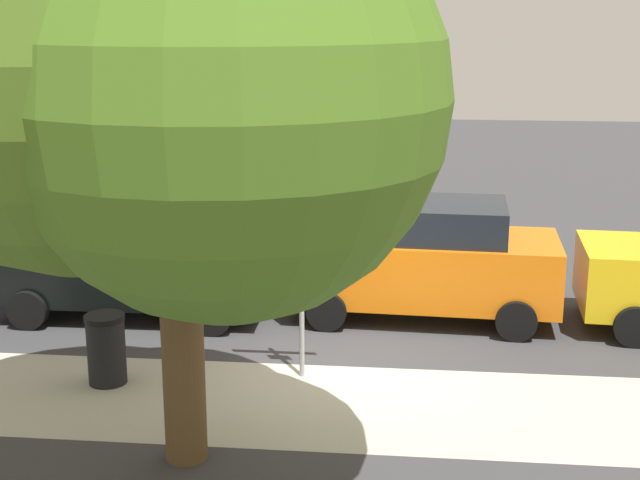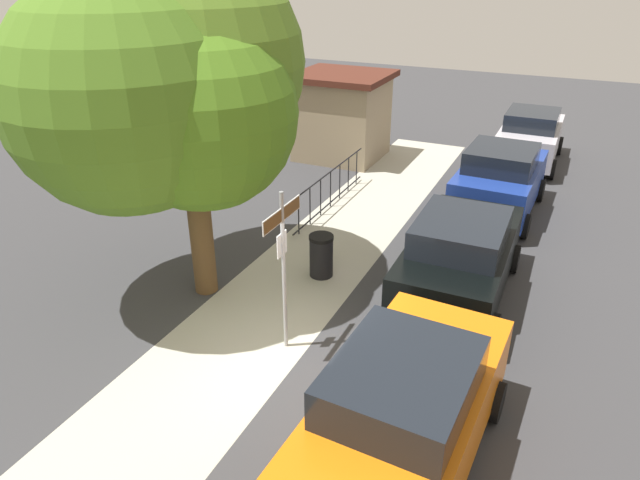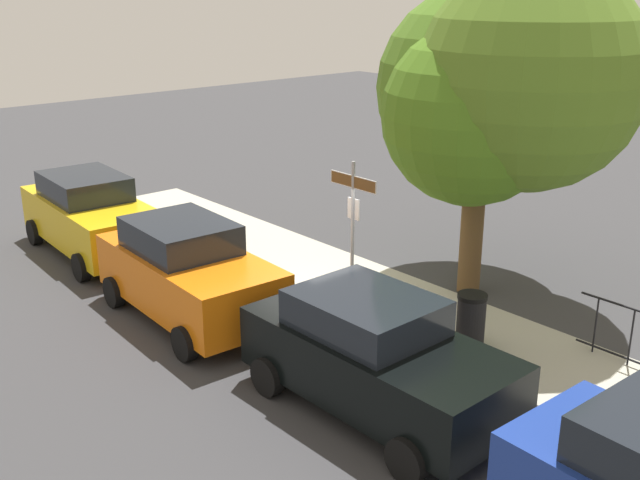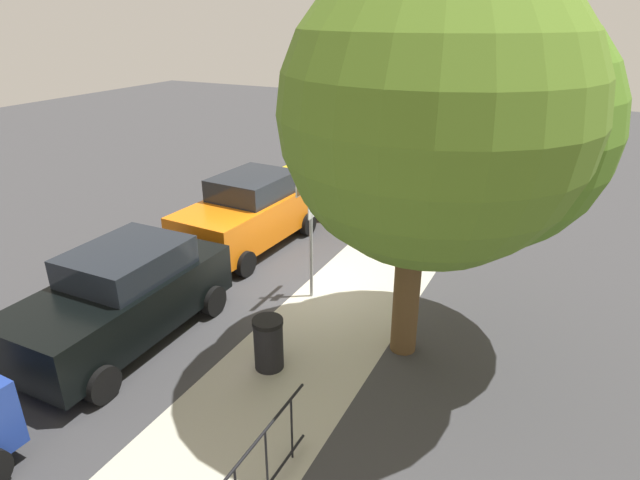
% 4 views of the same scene
% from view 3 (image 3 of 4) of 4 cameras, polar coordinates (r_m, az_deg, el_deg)
% --- Properties ---
extents(ground_plane, '(60.00, 60.00, 0.00)m').
position_cam_3_polar(ground_plane, '(15.70, 0.07, -4.88)').
color(ground_plane, '#38383A').
extents(sidewalk_strip, '(24.00, 2.60, 0.00)m').
position_cam_3_polar(sidewalk_strip, '(15.28, 8.75, -5.80)').
color(sidewalk_strip, '#B0AE9D').
rests_on(sidewalk_strip, ground_plane).
extents(street_sign, '(1.26, 0.07, 3.04)m').
position_cam_3_polar(street_sign, '(14.91, 2.48, 2.16)').
color(street_sign, '#9EA0A5').
rests_on(street_sign, ground_plane).
extents(shade_tree, '(5.88, 5.02, 6.78)m').
position_cam_3_polar(shade_tree, '(15.85, 13.26, 10.93)').
color(shade_tree, brown).
rests_on(shade_tree, ground_plane).
extents(car_yellow, '(4.70, 2.30, 1.92)m').
position_cam_3_polar(car_yellow, '(19.16, -16.80, 1.82)').
color(car_yellow, gold).
rests_on(car_yellow, ground_plane).
extents(car_orange, '(4.43, 2.29, 1.94)m').
position_cam_3_polar(car_orange, '(14.99, -9.88, -2.34)').
color(car_orange, orange).
rests_on(car_orange, ground_plane).
extents(car_black, '(4.41, 2.16, 1.85)m').
position_cam_3_polar(car_black, '(11.71, 4.12, -8.60)').
color(car_black, black).
rests_on(car_black, ground_plane).
extents(trash_bin, '(0.55, 0.55, 0.98)m').
position_cam_3_polar(trash_bin, '(14.17, 11.24, -5.82)').
color(trash_bin, black).
rests_on(trash_bin, ground_plane).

